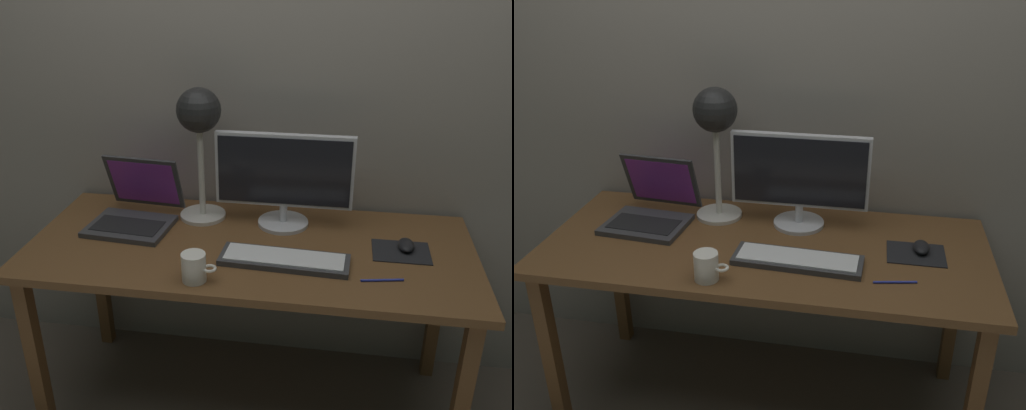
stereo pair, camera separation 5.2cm
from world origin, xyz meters
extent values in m
plane|color=brown|center=(0.00, 0.00, 0.00)|extent=(4.80, 4.80, 0.00)
cube|color=gray|center=(0.00, 0.40, 1.30)|extent=(4.80, 0.06, 2.60)
cube|color=brown|center=(0.00, 0.00, 0.72)|extent=(1.60, 0.70, 0.03)
cube|color=brown|center=(-0.74, -0.29, 0.35)|extent=(0.05, 0.05, 0.71)
cube|color=brown|center=(-0.74, 0.29, 0.35)|extent=(0.05, 0.05, 0.71)
cube|color=brown|center=(0.74, 0.29, 0.35)|extent=(0.05, 0.05, 0.71)
cylinder|color=silver|center=(0.10, 0.18, 0.75)|extent=(0.19, 0.19, 0.01)
cylinder|color=silver|center=(0.10, 0.18, 0.79)|extent=(0.03, 0.03, 0.07)
cube|color=silver|center=(0.10, 0.18, 0.96)|extent=(0.52, 0.03, 0.28)
cube|color=black|center=(0.10, 0.16, 0.96)|extent=(0.49, 0.00, 0.26)
cube|color=#38383A|center=(0.14, -0.11, 0.75)|extent=(0.45, 0.16, 0.02)
cube|color=silver|center=(0.14, -0.11, 0.76)|extent=(0.41, 0.13, 0.01)
cube|color=#38383A|center=(-0.47, 0.05, 0.75)|extent=(0.32, 0.26, 0.02)
cube|color=black|center=(-0.47, 0.03, 0.76)|extent=(0.27, 0.15, 0.00)
cube|color=#38383A|center=(-0.46, 0.21, 0.87)|extent=(0.31, 0.11, 0.22)
cube|color=purple|center=(-0.46, 0.21, 0.87)|extent=(0.27, 0.10, 0.19)
cylinder|color=beige|center=(-0.22, 0.20, 0.75)|extent=(0.18, 0.18, 0.01)
cylinder|color=silver|center=(-0.22, 0.20, 0.95)|extent=(0.02, 0.02, 0.39)
sphere|color=black|center=(-0.22, 0.20, 1.17)|extent=(0.17, 0.17, 0.17)
sphere|color=#FFEAB2|center=(-0.22, 0.19, 1.13)|extent=(0.06, 0.06, 0.06)
cube|color=black|center=(0.54, 0.02, 0.74)|extent=(0.20, 0.16, 0.00)
ellipsoid|color=black|center=(0.55, 0.04, 0.76)|extent=(0.06, 0.10, 0.03)
cylinder|color=white|center=(-0.14, -0.27, 0.79)|extent=(0.08, 0.08, 0.10)
torus|color=white|center=(-0.09, -0.27, 0.79)|extent=(0.05, 0.05, 0.01)
cylinder|color=#2633A5|center=(0.46, -0.18, 0.74)|extent=(0.14, 0.03, 0.01)
camera|label=1|loc=(0.30, -1.76, 1.71)|focal=39.30mm
camera|label=2|loc=(0.35, -1.75, 1.71)|focal=39.30mm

